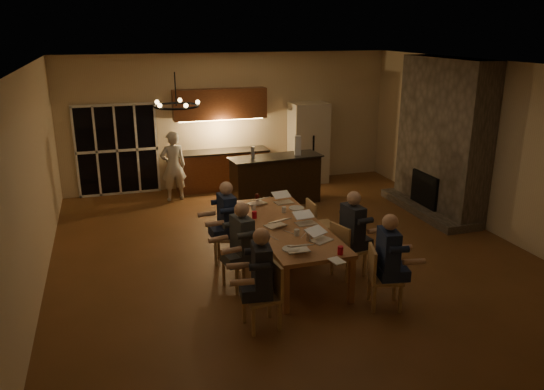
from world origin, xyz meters
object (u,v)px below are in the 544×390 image
(bar_island, at_px, (275,180))
(chair_right_far, at_px, (321,224))
(can_cola, at_px, (257,197))
(person_left_far, at_px, (227,222))
(laptop_b, at_px, (321,234))
(person_left_near, at_px, (262,278))
(redcup_mid, at_px, (254,215))
(chandelier, at_px, (176,106))
(mug_back, at_px, (253,207))
(person_right_near, at_px, (387,261))
(bar_blender, at_px, (298,145))
(mug_front, at_px, (297,232))
(can_silver, at_px, (309,237))
(refrigerator, at_px, (308,143))
(person_left_mid, at_px, (242,247))
(plate_near, at_px, (316,233))
(bar_bottle, at_px, (253,152))
(laptop_c, at_px, (275,219))
(plate_left, at_px, (291,249))
(laptop_e, at_px, (257,198))
(person_right_mid, at_px, (352,233))
(chair_left_far, at_px, (227,236))
(plate_far, at_px, (296,208))
(mug_mid, at_px, (284,210))
(dining_table, at_px, (287,246))
(chair_left_mid, at_px, (240,260))
(laptop_d, at_px, (306,217))
(chair_right_mid, at_px, (349,249))
(laptop_a, at_px, (298,243))
(chair_left_near, at_px, (261,296))
(standing_person, at_px, (173,166))
(redcup_near, at_px, (340,250))
(laptop_f, at_px, (284,197))
(chair_right_near, at_px, (386,277))

(bar_island, distance_m, chair_right_far, 2.62)
(chair_right_far, height_order, can_cola, chair_right_far)
(person_left_far, height_order, laptop_b, person_left_far)
(person_left_near, xyz_separation_m, redcup_mid, (0.47, 2.03, 0.12))
(chandelier, distance_m, mug_back, 2.62)
(person_right_near, distance_m, bar_blender, 4.86)
(mug_front, bearing_deg, person_right_near, -50.90)
(person_right_near, bearing_deg, chandelier, 72.32)
(can_silver, xyz_separation_m, bar_blender, (1.25, 3.92, 0.48))
(refrigerator, height_order, redcup_mid, refrigerator)
(person_left_mid, distance_m, plate_near, 1.18)
(person_left_near, relative_size, mug_back, 13.80)
(mug_front, xyz_separation_m, bar_bottle, (0.34, 3.72, 0.40))
(laptop_c, height_order, plate_left, laptop_c)
(laptop_c, distance_m, plate_near, 0.70)
(chandelier, bearing_deg, person_left_far, 44.18)
(laptop_e, bearing_deg, person_right_mid, 104.61)
(chair_left_far, bearing_deg, person_right_mid, 78.22)
(redcup_mid, distance_m, can_silver, 1.28)
(plate_far, xyz_separation_m, bar_bottle, (-0.08, 2.54, 0.44))
(mug_mid, distance_m, plate_near, 1.06)
(plate_far, bearing_deg, dining_table, -120.54)
(plate_left, relative_size, bar_blender, 0.61)
(chair_left_mid, distance_m, person_right_near, 2.17)
(laptop_d, relative_size, bar_blender, 0.75)
(chandelier, distance_m, bar_blender, 4.79)
(chair_right_mid, distance_m, chair_right_far, 1.15)
(person_right_mid, distance_m, laptop_c, 1.23)
(chair_right_far, xyz_separation_m, laptop_c, (-1.04, -0.58, 0.42))
(bar_island, bearing_deg, chair_left_far, -127.32)
(laptop_a, height_order, mug_front, laptop_a)
(chair_left_near, height_order, bar_bottle, bar_bottle)
(laptop_b, height_order, mug_back, laptop_b)
(chair_right_far, xyz_separation_m, laptop_d, (-0.54, -0.65, 0.42))
(redcup_mid, height_order, plate_far, redcup_mid)
(refrigerator, distance_m, laptop_e, 4.20)
(standing_person, bearing_deg, laptop_d, 104.04)
(person_left_far, bearing_deg, redcup_near, 27.45)
(laptop_e, bearing_deg, laptop_a, 71.65)
(chair_right_far, distance_m, bar_blender, 2.78)
(person_left_far, xyz_separation_m, redcup_mid, (0.43, -0.14, 0.12))
(person_right_near, xyz_separation_m, laptop_c, (-1.10, 1.62, 0.17))
(laptop_f, xyz_separation_m, mug_back, (-0.62, -0.21, -0.06))
(laptop_e, xyz_separation_m, redcup_near, (0.51, -2.48, -0.05))
(chair_left_mid, height_order, chair_right_mid, same)
(person_left_mid, bearing_deg, refrigerator, 138.99)
(chair_right_far, bearing_deg, mug_front, 141.31)
(chair_right_near, relative_size, laptop_f, 2.78)
(chair_left_far, height_order, laptop_c, laptop_c)
(mug_back, distance_m, bar_blender, 2.90)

